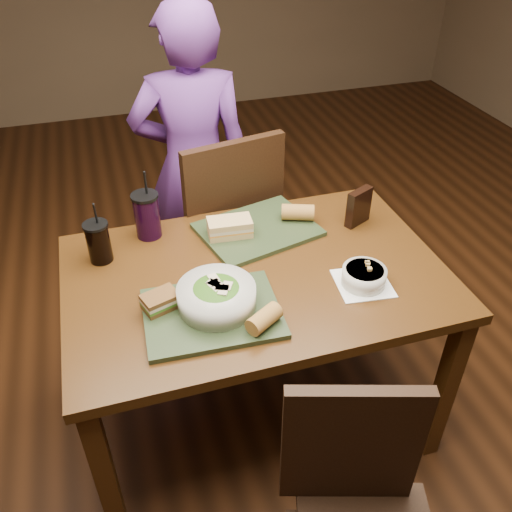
# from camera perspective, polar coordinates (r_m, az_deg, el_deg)

# --- Properties ---
(ground) EXTENTS (6.00, 6.00, 0.00)m
(ground) POSITION_cam_1_polar(r_m,az_deg,el_deg) (2.41, 0.00, -15.88)
(ground) COLOR #381C0B
(ground) RESTS_ON ground
(dining_table) EXTENTS (1.30, 0.85, 0.75)m
(dining_table) POSITION_cam_1_polar(r_m,az_deg,el_deg) (1.93, 0.00, -3.83)
(dining_table) COLOR #44270D
(dining_table) RESTS_ON ground
(chair_near) EXTENTS (0.47, 0.48, 0.86)m
(chair_near) POSITION_cam_1_polar(r_m,az_deg,el_deg) (1.65, 10.85, -24.67)
(chair_near) COLOR black
(chair_near) RESTS_ON ground
(chair_far) EXTENTS (0.52, 0.52, 1.02)m
(chair_far) POSITION_cam_1_polar(r_m,az_deg,el_deg) (2.45, -2.79, 3.26)
(chair_far) COLOR black
(chair_far) RESTS_ON ground
(diner) EXTENTS (0.59, 0.43, 1.49)m
(diner) POSITION_cam_1_polar(r_m,az_deg,el_deg) (2.55, -6.59, 9.25)
(diner) COLOR #632F82
(diner) RESTS_ON ground
(tray_near) EXTENTS (0.44, 0.34, 0.02)m
(tray_near) POSITION_cam_1_polar(r_m,az_deg,el_deg) (1.70, -4.64, -6.03)
(tray_near) COLOR #28351D
(tray_near) RESTS_ON dining_table
(tray_far) EXTENTS (0.48, 0.41, 0.02)m
(tray_far) POSITION_cam_1_polar(r_m,az_deg,el_deg) (2.07, 0.17, 2.80)
(tray_far) COLOR #28351D
(tray_far) RESTS_ON dining_table
(salad_bowl) EXTENTS (0.25, 0.25, 0.08)m
(salad_bowl) POSITION_cam_1_polar(r_m,az_deg,el_deg) (1.69, -4.18, -4.13)
(salad_bowl) COLOR silver
(salad_bowl) RESTS_ON tray_near
(soup_bowl) EXTENTS (0.20, 0.20, 0.07)m
(soup_bowl) POSITION_cam_1_polar(r_m,az_deg,el_deg) (1.83, 11.30, -2.09)
(soup_bowl) COLOR white
(soup_bowl) RESTS_ON dining_table
(sandwich_near) EXTENTS (0.13, 0.11, 0.05)m
(sandwich_near) POSITION_cam_1_polar(r_m,az_deg,el_deg) (1.71, -10.03, -4.70)
(sandwich_near) COLOR #593819
(sandwich_near) RESTS_ON tray_near
(sandwich_far) EXTENTS (0.17, 0.10, 0.06)m
(sandwich_far) POSITION_cam_1_polar(r_m,az_deg,el_deg) (2.01, -2.78, 3.04)
(sandwich_far) COLOR tan
(sandwich_far) RESTS_ON tray_far
(baguette_near) EXTENTS (0.13, 0.11, 0.06)m
(baguette_near) POSITION_cam_1_polar(r_m,az_deg,el_deg) (1.63, 0.86, -6.63)
(baguette_near) COLOR #AD7533
(baguette_near) RESTS_ON tray_near
(baguette_far) EXTENTS (0.14, 0.10, 0.06)m
(baguette_far) POSITION_cam_1_polar(r_m,az_deg,el_deg) (2.10, 4.42, 4.62)
(baguette_far) COLOR #AD7533
(baguette_far) RESTS_ON tray_far
(cup_cola) EXTENTS (0.09, 0.09, 0.24)m
(cup_cola) POSITION_cam_1_polar(r_m,az_deg,el_deg) (1.96, -16.24, 1.44)
(cup_cola) COLOR black
(cup_cola) RESTS_ON dining_table
(cup_berry) EXTENTS (0.10, 0.10, 0.27)m
(cup_berry) POSITION_cam_1_polar(r_m,az_deg,el_deg) (2.04, -11.40, 4.25)
(cup_berry) COLOR black
(cup_berry) RESTS_ON dining_table
(chip_bag) EXTENTS (0.12, 0.08, 0.15)m
(chip_bag) POSITION_cam_1_polar(r_m,az_deg,el_deg) (2.12, 10.76, 5.10)
(chip_bag) COLOR black
(chip_bag) RESTS_ON dining_table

